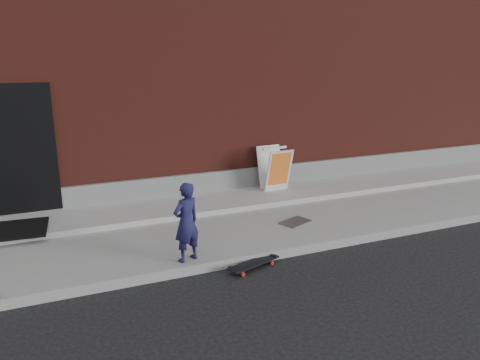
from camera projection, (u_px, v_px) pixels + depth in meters
name	position (u px, v px, depth m)	size (l,w,h in m)	color
ground	(226.00, 269.00, 6.77)	(80.00, 80.00, 0.00)	black
sidewalk	(195.00, 229.00, 8.08)	(20.00, 3.00, 0.15)	gray
apron	(181.00, 206.00, 8.85)	(20.00, 1.20, 0.10)	#989892
building	(131.00, 71.00, 12.31)	(20.00, 8.10, 5.00)	#5C2219
child	(186.00, 222.00, 6.56)	(0.42, 0.28, 1.16)	#191741
skateboard	(254.00, 263.00, 6.78)	(0.84, 0.45, 0.09)	red
pizza_sign	(275.00, 168.00, 9.63)	(0.57, 0.66, 0.90)	silver
doormat	(11.00, 230.00, 7.51)	(1.10, 0.89, 0.03)	black
utility_plate	(295.00, 222.00, 8.17)	(0.53, 0.34, 0.02)	#505054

